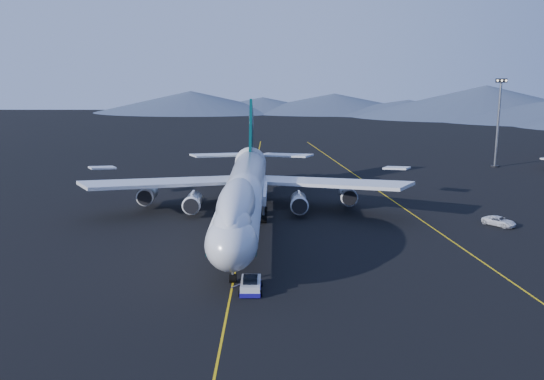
{
  "coord_description": "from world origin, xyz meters",
  "views": [
    {
      "loc": [
        5.4,
        -98.38,
        27.19
      ],
      "look_at": [
        4.71,
        1.12,
        6.0
      ],
      "focal_mm": 40.0,
      "sensor_mm": 36.0,
      "label": 1
    }
  ],
  "objects_px": {
    "service_van": "(499,221)",
    "floodlight_mast": "(498,123)",
    "pushback_tug": "(251,286)",
    "boeing_747": "(244,192)"
  },
  "relations": [
    {
      "from": "service_van",
      "to": "floodlight_mast",
      "type": "relative_size",
      "value": 0.24
    },
    {
      "from": "pushback_tug",
      "to": "service_van",
      "type": "relative_size",
      "value": 0.88
    },
    {
      "from": "service_van",
      "to": "pushback_tug",
      "type": "bearing_deg",
      "value": 174.22
    },
    {
      "from": "floodlight_mast",
      "to": "service_van",
      "type": "bearing_deg",
      "value": -108.81
    },
    {
      "from": "pushback_tug",
      "to": "boeing_747",
      "type": "bearing_deg",
      "value": 94.35
    },
    {
      "from": "pushback_tug",
      "to": "service_van",
      "type": "xyz_separation_m",
      "value": [
        40.71,
        30.11,
        0.1
      ]
    },
    {
      "from": "boeing_747",
      "to": "pushback_tug",
      "type": "relative_size",
      "value": 14.79
    },
    {
      "from": "boeing_747",
      "to": "service_van",
      "type": "distance_m",
      "value": 43.36
    },
    {
      "from": "boeing_747",
      "to": "pushback_tug",
      "type": "bearing_deg",
      "value": -85.44
    },
    {
      "from": "pushback_tug",
      "to": "floodlight_mast",
      "type": "bearing_deg",
      "value": 55.39
    }
  ]
}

